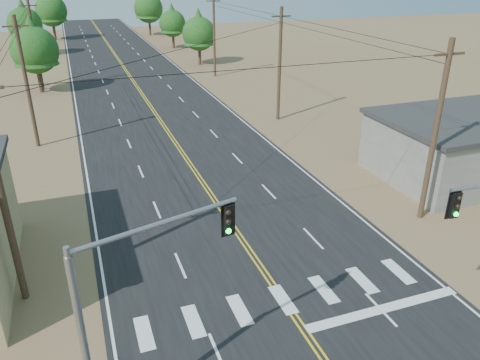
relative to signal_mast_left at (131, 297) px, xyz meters
name	(u,v)px	position (x,y,z in m)	size (l,w,h in m)	color
road	(173,139)	(6.57, 25.48, -4.57)	(15.00, 200.00, 0.02)	black
utility_pole_left_near	(1,192)	(-3.93, 7.48, 0.54)	(1.80, 0.30, 10.00)	#4C3826
utility_pole_left_mid	(26,82)	(-3.93, 27.48, 0.54)	(1.80, 0.30, 10.00)	#4C3826
utility_pole_left_far	(35,44)	(-3.93, 47.48, 0.54)	(1.80, 0.30, 10.00)	#4C3826
utility_pole_right_near	(435,133)	(17.07, 7.48, 0.54)	(1.80, 0.30, 10.00)	#4C3826
utility_pole_right_mid	(280,64)	(17.07, 27.48, 0.54)	(1.80, 0.30, 10.00)	#4C3826
utility_pole_right_far	(214,35)	(17.07, 47.48, 0.54)	(1.80, 0.30, 10.00)	#4C3826
signal_mast_left	(131,297)	(0.00, 0.00, 0.00)	(5.09, 1.59, 6.81)	gray
tree_left_near	(34,45)	(-4.03, 46.10, 0.64)	(5.12, 5.12, 8.53)	#3F2D1E
tree_left_mid	(24,21)	(-6.28, 71.93, 0.73)	(5.20, 5.20, 8.67)	#3F2D1E
tree_left_far	(50,7)	(-2.43, 89.28, 1.36)	(5.83, 5.83, 9.71)	#3F2D1E
tree_right_near	(199,30)	(17.32, 55.72, 0.22)	(4.71, 4.71, 7.85)	#3F2D1E
tree_right_mid	(172,21)	(16.97, 71.60, -0.01)	(4.49, 4.49, 7.48)	#3F2D1E
tree_right_far	(148,5)	(16.05, 89.49, 1.27)	(5.74, 5.74, 9.56)	#3F2D1E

